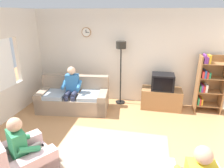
{
  "coord_description": "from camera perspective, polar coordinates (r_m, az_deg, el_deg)",
  "views": [
    {
      "loc": [
        0.7,
        -3.08,
        2.57
      ],
      "look_at": [
        -0.18,
        1.2,
        1.01
      ],
      "focal_mm": 31.7,
      "sensor_mm": 36.0,
      "label": 1
    }
  ],
  "objects": [
    {
      "name": "ground_plane",
      "position": [
        4.07,
        -0.97,
        -19.43
      ],
      "size": [
        12.0,
        12.0,
        0.0
      ],
      "primitive_type": "plane",
      "color": "#B27F51"
    },
    {
      "name": "person_on_couch",
      "position": [
        5.43,
        -11.58,
        -0.86
      ],
      "size": [
        0.55,
        0.57,
        1.24
      ],
      "color": "#3372B2",
      "rests_on": "ground_plane"
    },
    {
      "name": "tv_stand",
      "position": [
        5.81,
        13.95,
        -4.03
      ],
      "size": [
        1.1,
        0.56,
        0.58
      ],
      "color": "olive",
      "rests_on": "ground_plane"
    },
    {
      "name": "bookshelf",
      "position": [
        5.88,
        25.95,
        0.3
      ],
      "size": [
        0.68,
        0.36,
        1.59
      ],
      "color": "olive",
      "rests_on": "ground_plane"
    },
    {
      "name": "couch",
      "position": [
        5.67,
        -10.98,
        -4.13
      ],
      "size": [
        1.99,
        1.1,
        0.9
      ],
      "color": "gray",
      "rests_on": "ground_plane"
    },
    {
      "name": "armchair_near_window",
      "position": [
        3.72,
        -24.65,
        -20.18
      ],
      "size": [
        1.16,
        1.18,
        0.9
      ],
      "color": "beige",
      "rests_on": "ground_plane"
    },
    {
      "name": "floor_lamp",
      "position": [
        5.61,
        2.59,
        8.19
      ],
      "size": [
        0.28,
        0.28,
        1.85
      ],
      "color": "black",
      "rests_on": "ground_plane"
    },
    {
      "name": "back_wall_assembly",
      "position": [
        5.91,
        4.57,
        7.76
      ],
      "size": [
        6.2,
        0.17,
        2.7
      ],
      "color": "silver",
      "rests_on": "ground_plane"
    },
    {
      "name": "area_rug",
      "position": [
        4.04,
        -0.28,
        -19.71
      ],
      "size": [
        2.2,
        1.7,
        0.01
      ],
      "primitive_type": "cube",
      "color": "gray",
      "rests_on": "ground_plane"
    },
    {
      "name": "person_in_left_armchair",
      "position": [
        3.56,
        -24.0,
        -15.78
      ],
      "size": [
        0.62,
        0.64,
        1.12
      ],
      "color": "#338C59",
      "rests_on": "ground_plane"
    },
    {
      "name": "tv",
      "position": [
        5.6,
        14.38,
        0.63
      ],
      "size": [
        0.6,
        0.49,
        0.44
      ],
      "color": "black",
      "rests_on": "tv_stand"
    }
  ]
}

